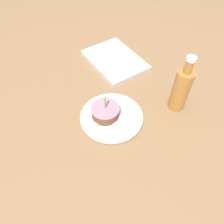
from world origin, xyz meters
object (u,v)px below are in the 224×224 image
fork (121,123)px  marble_board (115,60)px  plate (112,117)px  bottle (181,89)px  cake_slice (105,112)px

fork → marble_board: 0.36m
plate → fork: (-0.05, -0.00, 0.01)m
plate → fork: bearing=-174.4°
bottle → plate: bearing=70.1°
bottle → marble_board: 0.36m
bottle → cake_slice: bearing=68.6°
plate → marble_board: marble_board is taller
bottle → marble_board: (0.34, 0.04, -0.08)m
fork → bottle: 0.24m
cake_slice → bottle: (-0.10, -0.25, 0.05)m
bottle → marble_board: bottle is taller
bottle → marble_board: size_ratio=0.82×
marble_board → fork: bearing=149.1°
plate → cake_slice: cake_slice is taller
cake_slice → fork: 0.07m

